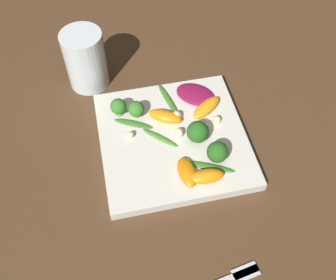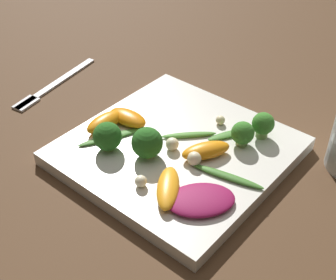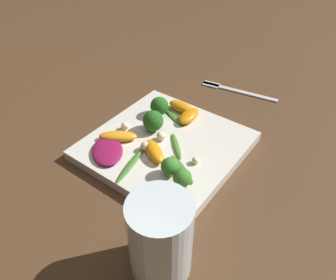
{
  "view_description": "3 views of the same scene",
  "coord_description": "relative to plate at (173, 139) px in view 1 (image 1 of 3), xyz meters",
  "views": [
    {
      "loc": [
        0.41,
        -0.1,
        0.58
      ],
      "look_at": [
        0.02,
        -0.01,
        0.03
      ],
      "focal_mm": 42.0,
      "sensor_mm": 36.0,
      "label": 1
    },
    {
      "loc": [
        -0.29,
        0.37,
        0.39
      ],
      "look_at": [
        0.01,
        0.01,
        0.03
      ],
      "focal_mm": 50.0,
      "sensor_mm": 36.0,
      "label": 2
    },
    {
      "loc": [
        -0.36,
        -0.27,
        0.4
      ],
      "look_at": [
        0.0,
        -0.0,
        0.03
      ],
      "focal_mm": 35.0,
      "sensor_mm": 36.0,
      "label": 3
    }
  ],
  "objects": [
    {
      "name": "arugula_sprig_3",
      "position": [
        0.0,
        -0.02,
        0.01
      ],
      "size": [
        0.06,
        0.06,
        0.01
      ],
      "color": "#47842D",
      "rests_on": "plate"
    },
    {
      "name": "plate",
      "position": [
        0.0,
        0.0,
        0.0
      ],
      "size": [
        0.26,
        0.26,
        0.02
      ],
      "color": "silver",
      "rests_on": "ground_plane"
    },
    {
      "name": "orange_segment_2",
      "position": [
        -0.04,
        -0.01,
        0.02
      ],
      "size": [
        0.05,
        0.07,
        0.02
      ],
      "color": "orange",
      "rests_on": "plate"
    },
    {
      "name": "broccoli_floret_0",
      "position": [
        -0.07,
        -0.09,
        0.03
      ],
      "size": [
        0.03,
        0.03,
        0.04
      ],
      "color": "#7A9E51",
      "rests_on": "plate"
    },
    {
      "name": "arugula_sprig_2",
      "position": [
        0.07,
        0.04,
        0.01
      ],
      "size": [
        0.05,
        0.09,
        0.0
      ],
      "color": "#3D7528",
      "rests_on": "plate"
    },
    {
      "name": "macadamia_nut_2",
      "position": [
        -0.0,
        0.01,
        0.02
      ],
      "size": [
        0.02,
        0.02,
        0.02
      ],
      "color": "beige",
      "rests_on": "plate"
    },
    {
      "name": "drinking_glass",
      "position": [
        -0.19,
        -0.13,
        0.05
      ],
      "size": [
        0.08,
        0.08,
        0.12
      ],
      "color": "silver",
      "rests_on": "ground_plane"
    },
    {
      "name": "orange_segment_1",
      "position": [
        0.08,
        0.01,
        0.02
      ],
      "size": [
        0.06,
        0.03,
        0.02
      ],
      "color": "orange",
      "rests_on": "plate"
    },
    {
      "name": "broccoli_floret_2",
      "position": [
        -0.06,
        -0.06,
        0.03
      ],
      "size": [
        0.03,
        0.03,
        0.03
      ],
      "color": "#7A9E51",
      "rests_on": "plate"
    },
    {
      "name": "broccoli_floret_3",
      "position": [
        0.01,
        0.04,
        0.03
      ],
      "size": [
        0.04,
        0.04,
        0.04
      ],
      "color": "#84AD5B",
      "rests_on": "plate"
    },
    {
      "name": "broccoli_floret_1",
      "position": [
        0.06,
        0.06,
        0.03
      ],
      "size": [
        0.04,
        0.04,
        0.04
      ],
      "color": "#7A9E51",
      "rests_on": "plate"
    },
    {
      "name": "orange_segment_3",
      "position": [
        0.1,
        0.03,
        0.02
      ],
      "size": [
        0.03,
        0.06,
        0.02
      ],
      "color": "orange",
      "rests_on": "plate"
    },
    {
      "name": "arugula_sprig_0",
      "position": [
        -0.04,
        -0.06,
        0.01
      ],
      "size": [
        0.05,
        0.07,
        0.0
      ],
      "color": "#3D7528",
      "rests_on": "plate"
    },
    {
      "name": "ground_plane",
      "position": [
        0.0,
        0.0,
        -0.01
      ],
      "size": [
        2.4,
        2.4,
        0.0
      ],
      "primitive_type": "plane",
      "color": "#4C331E"
    },
    {
      "name": "orange_segment_0",
      "position": [
        -0.05,
        0.07,
        0.02
      ],
      "size": [
        0.06,
        0.07,
        0.02
      ],
      "color": "orange",
      "rests_on": "plate"
    },
    {
      "name": "macadamia_nut_3",
      "position": [
        -0.04,
        0.02,
        0.02
      ],
      "size": [
        0.02,
        0.02,
        0.02
      ],
      "color": "beige",
      "rests_on": "plate"
    },
    {
      "name": "arugula_sprig_1",
      "position": [
        -0.08,
        0.01,
        0.01
      ],
      "size": [
        0.09,
        0.03,
        0.01
      ],
      "color": "#3D7528",
      "rests_on": "plate"
    },
    {
      "name": "macadamia_nut_1",
      "position": [
        -0.02,
        0.09,
        0.02
      ],
      "size": [
        0.01,
        0.01,
        0.01
      ],
      "color": "beige",
      "rests_on": "plate"
    },
    {
      "name": "radicchio_leaf_0",
      "position": [
        -0.08,
        0.06,
        0.01
      ],
      "size": [
        0.09,
        0.09,
        0.01
      ],
      "color": "maroon",
      "rests_on": "plate"
    },
    {
      "name": "macadamia_nut_0",
      "position": [
        -0.02,
        -0.07,
        0.02
      ],
      "size": [
        0.01,
        0.01,
        0.01
      ],
      "color": "beige",
      "rests_on": "plate"
    }
  ]
}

